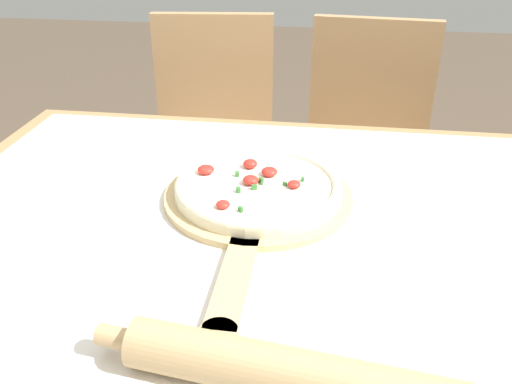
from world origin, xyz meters
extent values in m
cube|color=#A87F51|center=(0.00, 0.00, 0.71)|extent=(1.26, 1.00, 0.03)
cylinder|color=#A87F51|center=(-0.57, 0.45, 0.35)|extent=(0.06, 0.06, 0.69)
cylinder|color=#A87F51|center=(0.57, 0.45, 0.35)|extent=(0.06, 0.06, 0.69)
cube|color=silver|center=(0.00, 0.00, 0.73)|extent=(1.18, 0.92, 0.00)
cylinder|color=tan|center=(-0.02, 0.11, 0.74)|extent=(0.34, 0.34, 0.01)
cube|color=tan|center=(-0.02, -0.14, 0.74)|extent=(0.04, 0.21, 0.01)
cylinder|color=tan|center=(-0.02, -0.24, 0.74)|extent=(0.05, 0.05, 0.01)
cylinder|color=beige|center=(-0.02, 0.11, 0.75)|extent=(0.30, 0.30, 0.02)
torus|color=beige|center=(-0.02, 0.11, 0.76)|extent=(0.30, 0.30, 0.02)
cylinder|color=white|center=(-0.02, 0.11, 0.76)|extent=(0.26, 0.26, 0.00)
ellipsoid|color=red|center=(-0.07, 0.02, 0.77)|extent=(0.02, 0.02, 0.01)
ellipsoid|color=red|center=(-0.03, 0.11, 0.77)|extent=(0.03, 0.03, 0.02)
ellipsoid|color=red|center=(0.04, 0.10, 0.77)|extent=(0.02, 0.02, 0.01)
ellipsoid|color=red|center=(-0.12, 0.14, 0.77)|extent=(0.03, 0.03, 0.01)
ellipsoid|color=red|center=(-0.01, 0.14, 0.77)|extent=(0.03, 0.03, 0.02)
ellipsoid|color=red|center=(-0.05, 0.17, 0.77)|extent=(0.03, 0.03, 0.02)
cube|color=#387533|center=(-0.02, 0.11, 0.76)|extent=(0.01, 0.01, 0.01)
cube|color=#387533|center=(-0.06, 0.13, 0.76)|extent=(0.01, 0.01, 0.01)
cube|color=#387533|center=(0.03, 0.11, 0.76)|extent=(0.01, 0.01, 0.01)
cube|color=#387533|center=(-0.01, 0.11, 0.76)|extent=(0.01, 0.01, 0.01)
cube|color=#387533|center=(0.06, 0.13, 0.76)|extent=(0.01, 0.01, 0.01)
cube|color=#387533|center=(-0.02, 0.11, 0.76)|extent=(0.01, 0.01, 0.01)
cube|color=#387533|center=(-0.04, 0.01, 0.76)|extent=(0.01, 0.01, 0.01)
cube|color=#387533|center=(-0.03, 0.09, 0.76)|extent=(0.01, 0.01, 0.01)
cube|color=#387533|center=(-0.05, 0.07, 0.76)|extent=(0.01, 0.01, 0.01)
cylinder|color=tan|center=(0.07, -0.32, 0.76)|extent=(0.38, 0.10, 0.06)
cylinder|color=tan|center=(-0.13, -0.29, 0.76)|extent=(0.05, 0.03, 0.03)
cube|color=tan|center=(-0.26, 0.76, 0.44)|extent=(0.44, 0.44, 0.02)
cube|color=tan|center=(-0.28, 0.94, 0.67)|extent=(0.38, 0.08, 0.44)
cylinder|color=tan|center=(-0.40, 0.58, 0.21)|extent=(0.04, 0.04, 0.43)
cylinder|color=tan|center=(-0.09, 0.62, 0.21)|extent=(0.04, 0.04, 0.43)
cylinder|color=tan|center=(-0.44, 0.90, 0.21)|extent=(0.04, 0.04, 0.43)
cylinder|color=tan|center=(-0.12, 0.94, 0.21)|extent=(0.04, 0.04, 0.43)
cube|color=tan|center=(0.20, 0.76, 0.44)|extent=(0.44, 0.44, 0.02)
cube|color=tan|center=(0.22, 0.94, 0.67)|extent=(0.38, 0.07, 0.44)
cylinder|color=tan|center=(0.03, 0.62, 0.21)|extent=(0.04, 0.04, 0.43)
cylinder|color=tan|center=(0.35, 0.59, 0.21)|extent=(0.04, 0.04, 0.43)
cylinder|color=tan|center=(0.06, 0.93, 0.21)|extent=(0.04, 0.04, 0.43)
cylinder|color=tan|center=(0.38, 0.90, 0.21)|extent=(0.04, 0.04, 0.43)
camera|label=1|loc=(0.10, -0.73, 1.21)|focal=38.00mm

